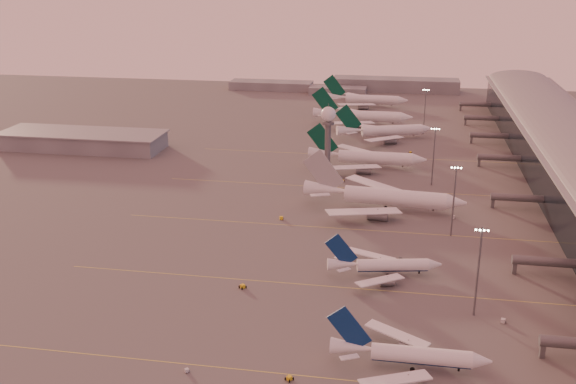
# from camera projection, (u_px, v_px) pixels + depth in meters

# --- Properties ---
(ground) EXTENTS (700.00, 700.00, 0.00)m
(ground) POSITION_uv_depth(u_px,v_px,m) (258.00, 297.00, 186.62)
(ground) COLOR #514E4E
(ground) RESTS_ON ground
(taxiway_markings) EXTENTS (180.00, 185.25, 0.02)m
(taxiway_markings) POSITION_uv_depth(u_px,v_px,m) (377.00, 230.00, 233.96)
(taxiway_markings) COLOR #DACE4C
(taxiway_markings) RESTS_ON ground
(hangar) EXTENTS (82.00, 27.00, 8.50)m
(hangar) POSITION_uv_depth(u_px,v_px,m) (83.00, 140.00, 335.35)
(hangar) COLOR slate
(hangar) RESTS_ON ground
(radar_tower) EXTENTS (6.40, 6.40, 31.10)m
(radar_tower) POSITION_uv_depth(u_px,v_px,m) (328.00, 126.00, 290.99)
(radar_tower) COLOR #5A5D62
(radar_tower) RESTS_ON ground
(mast_a) EXTENTS (3.60, 0.56, 25.00)m
(mast_a) POSITION_uv_depth(u_px,v_px,m) (478.00, 268.00, 172.75)
(mast_a) COLOR #5A5D62
(mast_a) RESTS_ON ground
(mast_b) EXTENTS (3.60, 0.56, 25.00)m
(mast_b) POSITION_uv_depth(u_px,v_px,m) (454.00, 197.00, 224.54)
(mast_b) COLOR #5A5D62
(mast_b) RESTS_ON ground
(mast_c) EXTENTS (3.60, 0.56, 25.00)m
(mast_c) POSITION_uv_depth(u_px,v_px,m) (434.00, 153.00, 276.65)
(mast_c) COLOR #5A5D62
(mast_c) RESTS_ON ground
(mast_d) EXTENTS (3.60, 0.56, 25.00)m
(mast_d) POSITION_uv_depth(u_px,v_px,m) (425.00, 109.00, 360.92)
(mast_d) COLOR #5A5D62
(mast_d) RESTS_ON ground
(distant_horizon) EXTENTS (165.00, 37.50, 9.00)m
(distant_horizon) POSITION_uv_depth(u_px,v_px,m) (357.00, 85.00, 488.20)
(distant_horizon) COLOR slate
(distant_horizon) RESTS_ON ground
(narrowbody_near) EXTENTS (37.25, 29.78, 14.57)m
(narrowbody_near) POSITION_uv_depth(u_px,v_px,m) (409.00, 357.00, 152.94)
(narrowbody_near) COLOR white
(narrowbody_near) RESTS_ON ground
(narrowbody_mid) EXTENTS (34.54, 27.31, 13.63)m
(narrowbody_mid) POSITION_uv_depth(u_px,v_px,m) (384.00, 267.00, 198.75)
(narrowbody_mid) COLOR white
(narrowbody_mid) RESTS_ON ground
(widebody_white) EXTENTS (61.63, 49.18, 21.69)m
(widebody_white) POSITION_uv_depth(u_px,v_px,m) (384.00, 200.00, 252.03)
(widebody_white) COLOR white
(widebody_white) RESTS_ON ground
(greentail_a) EXTENTS (54.31, 43.86, 19.73)m
(greentail_a) POSITION_uv_depth(u_px,v_px,m) (367.00, 160.00, 304.65)
(greentail_a) COLOR white
(greentail_a) RESTS_ON ground
(greentail_b) EXTENTS (51.10, 40.61, 19.23)m
(greentail_b) POSITION_uv_depth(u_px,v_px,m) (385.00, 133.00, 353.86)
(greentail_b) COLOR white
(greentail_b) RESTS_ON ground
(greentail_c) EXTENTS (58.09, 46.93, 21.10)m
(greentail_c) POSITION_uv_depth(u_px,v_px,m) (363.00, 118.00, 385.95)
(greentail_c) COLOR white
(greentail_c) RESTS_ON ground
(greentail_d) EXTENTS (54.98, 44.38, 19.96)m
(greentail_d) POSITION_uv_depth(u_px,v_px,m) (366.00, 101.00, 434.57)
(greentail_d) COLOR white
(greentail_d) RESTS_ON ground
(gsv_truck_a) EXTENTS (4.50, 4.40, 1.87)m
(gsv_truck_a) POSITION_uv_depth(u_px,v_px,m) (188.00, 368.00, 152.23)
(gsv_truck_a) COLOR silver
(gsv_truck_a) RESTS_ON ground
(gsv_tug_near) EXTENTS (3.60, 4.00, 0.98)m
(gsv_tug_near) POSITION_uv_depth(u_px,v_px,m) (289.00, 378.00, 149.26)
(gsv_tug_near) COLOR yellow
(gsv_tug_near) RESTS_ON ground
(gsv_catering_a) EXTENTS (5.85, 3.99, 4.40)m
(gsv_catering_a) POSITION_uv_depth(u_px,v_px,m) (505.00, 315.00, 172.52)
(gsv_catering_a) COLOR silver
(gsv_catering_a) RESTS_ON ground
(gsv_tug_mid) EXTENTS (4.40, 4.24, 1.09)m
(gsv_tug_mid) POSITION_uv_depth(u_px,v_px,m) (243.00, 287.00, 191.57)
(gsv_tug_mid) COLOR yellow
(gsv_tug_mid) RESTS_ON ground
(gsv_truck_b) EXTENTS (5.53, 2.40, 2.17)m
(gsv_truck_b) POSITION_uv_depth(u_px,v_px,m) (402.00, 257.00, 209.64)
(gsv_truck_b) COLOR #4E5153
(gsv_truck_b) RESTS_ON ground
(gsv_truck_c) EXTENTS (6.45, 4.27, 2.45)m
(gsv_truck_c) POSITION_uv_depth(u_px,v_px,m) (283.00, 216.00, 242.88)
(gsv_truck_c) COLOR yellow
(gsv_truck_c) RESTS_ON ground
(gsv_catering_b) EXTENTS (5.68, 2.88, 4.57)m
(gsv_catering_b) POSITION_uv_depth(u_px,v_px,m) (454.00, 213.00, 243.41)
(gsv_catering_b) COLOR silver
(gsv_catering_b) RESTS_ON ground
(gsv_tug_far) EXTENTS (2.21, 3.21, 0.85)m
(gsv_tug_far) POSITION_uv_depth(u_px,v_px,m) (343.00, 181.00, 284.90)
(gsv_tug_far) COLOR yellow
(gsv_tug_far) RESTS_ON ground
(gsv_tug_hangar) EXTENTS (3.48, 2.55, 0.90)m
(gsv_tug_hangar) POSITION_uv_depth(u_px,v_px,m) (410.00, 152.00, 328.05)
(gsv_tug_hangar) COLOR yellow
(gsv_tug_hangar) RESTS_ON ground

